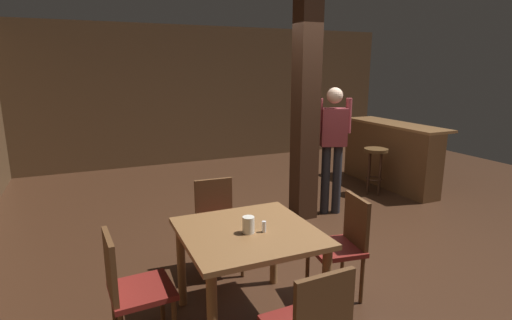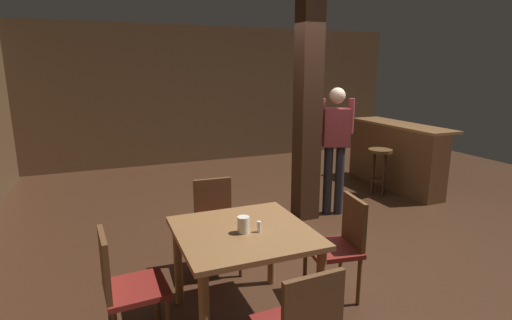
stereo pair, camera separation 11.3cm
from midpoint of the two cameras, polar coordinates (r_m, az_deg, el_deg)
The scene contains 12 objects.
ground_plane at distance 4.98m, azimuth 11.97°, elevation -10.56°, with size 10.80×10.80×0.00m, color #382114.
wall_back at distance 8.67m, azimuth -4.53°, elevation 9.28°, with size 8.00×0.10×2.80m, color brown.
pillar at distance 5.18m, azimuth 7.99°, elevation 6.62°, with size 0.28×0.28×2.80m, color #382114.
dining_table at distance 3.12m, azimuth -0.73°, elevation -12.02°, with size 1.00×1.00×0.77m.
chair_west at distance 3.02m, azimuth -17.22°, elevation -16.57°, with size 0.45×0.45×0.89m.
chair_east at distance 3.59m, azimuth 12.90°, elevation -11.37°, with size 0.48×0.48×0.89m.
chair_north at distance 3.98m, azimuth -4.95°, elevation -8.57°, with size 0.44×0.44×0.89m.
napkin_cup at distance 3.01m, azimuth -0.73°, elevation -9.24°, with size 0.09×0.09×0.13m, color silver.
salt_shaker at distance 3.03m, azimuth 1.50°, elevation -9.50°, with size 0.03×0.03×0.08m, color silver.
standing_person at distance 5.42m, azimuth 11.84°, elevation 2.51°, with size 0.47×0.30×1.72m.
bar_counter at distance 7.07m, azimuth 19.59°, elevation 0.66°, with size 0.56×1.95×1.06m.
bar_stool_near at distance 6.52m, azimuth 17.70°, elevation -0.05°, with size 0.37×0.37×0.74m.
Camera 2 is at (-2.56, -3.77, 1.98)m, focal length 28.00 mm.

